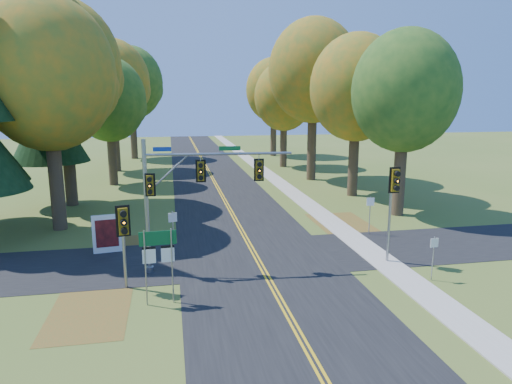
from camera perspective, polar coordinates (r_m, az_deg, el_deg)
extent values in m
plane|color=#466022|center=(22.26, 0.92, -9.74)|extent=(160.00, 160.00, 0.00)
cube|color=black|center=(22.25, 0.92, -9.72)|extent=(8.00, 160.00, 0.02)
cube|color=black|center=(24.09, -0.05, -8.02)|extent=(60.00, 6.00, 0.02)
cube|color=gold|center=(22.23, 0.66, -9.70)|extent=(0.10, 160.00, 0.01)
cube|color=gold|center=(22.27, 1.17, -9.66)|extent=(0.10, 160.00, 0.01)
cube|color=#9E998E|center=(24.19, 15.61, -8.33)|extent=(1.60, 160.00, 0.06)
cube|color=brown|center=(25.72, -15.41, -7.17)|extent=(4.00, 6.00, 0.00)
cube|color=brown|center=(29.63, 11.55, -4.48)|extent=(3.50, 8.00, 0.00)
cube|color=brown|center=(19.38, -20.08, -13.84)|extent=(3.00, 5.00, 0.00)
cylinder|color=#38281C|center=(30.78, -23.73, 1.79)|extent=(0.86, 0.86, 6.75)
ellipsoid|color=#B66F18|center=(30.45, -24.70, 13.31)|extent=(8.00, 8.00, 9.20)
sphere|color=#B66F18|center=(31.27, -21.15, 12.05)|extent=(4.80, 4.80, 4.80)
sphere|color=#B66F18|center=(30.08, -27.88, 14.60)|extent=(4.40, 4.40, 4.40)
cylinder|color=#38281C|center=(33.36, 17.52, 2.35)|extent=(0.83, 0.83, 6.08)
ellipsoid|color=#4C6D22|center=(32.97, 18.12, 11.92)|extent=(7.20, 7.20, 8.28)
sphere|color=#4C6D22|center=(34.61, 19.31, 10.61)|extent=(4.32, 4.32, 4.32)
sphere|color=#4C6D22|center=(31.77, 16.79, 13.33)|extent=(3.96, 3.96, 3.96)
cylinder|color=#38281C|center=(37.54, -22.38, 4.03)|extent=(0.89, 0.89, 7.42)
ellipsoid|color=#B66F18|center=(37.35, -23.19, 14.30)|extent=(8.60, 8.60, 9.89)
sphere|color=#B66F18|center=(38.27, -20.10, 13.14)|extent=(5.16, 5.16, 5.16)
sphere|color=#B66F18|center=(36.92, -25.96, 15.46)|extent=(4.73, 4.73, 4.73)
cylinder|color=#38281C|center=(39.16, 12.09, 4.10)|extent=(0.84, 0.84, 6.30)
ellipsoid|color=#B66F18|center=(38.86, 12.46, 12.62)|extent=(7.60, 7.60, 8.74)
sphere|color=#B66F18|center=(40.50, 13.79, 11.44)|extent=(4.56, 4.56, 4.56)
sphere|color=#B66F18|center=(37.68, 11.06, 13.88)|extent=(4.18, 4.18, 4.18)
cylinder|color=#38281C|center=(45.33, -17.53, 4.39)|extent=(0.81, 0.81, 5.62)
ellipsoid|color=#4C6D22|center=(45.02, -17.94, 10.95)|extent=(6.80, 6.80, 7.82)
sphere|color=#4C6D22|center=(45.90, -16.02, 10.22)|extent=(4.08, 4.08, 4.08)
sphere|color=#4C6D22|center=(44.51, -19.66, 11.72)|extent=(3.74, 3.74, 3.74)
cylinder|color=#38281C|center=(46.27, 6.99, 6.24)|extent=(0.90, 0.90, 7.65)
ellipsoid|color=#B66F18|center=(46.15, 7.20, 14.80)|extent=(8.80, 8.80, 10.12)
sphere|color=#B66F18|center=(47.91, 8.74, 13.59)|extent=(5.28, 5.28, 5.28)
sphere|color=#B66F18|center=(44.92, 5.64, 16.05)|extent=(4.84, 4.84, 4.84)
cylinder|color=#38281C|center=(53.93, -17.17, 6.21)|extent=(0.87, 0.87, 6.98)
ellipsoid|color=#B66F18|center=(53.76, -17.58, 12.96)|extent=(8.20, 8.20, 9.43)
sphere|color=#B66F18|center=(54.81, -15.64, 12.18)|extent=(4.92, 4.92, 4.92)
sphere|color=#B66F18|center=(53.16, -19.32, 13.76)|extent=(4.51, 4.51, 4.51)
cylinder|color=#38281C|center=(55.00, 3.45, 6.21)|extent=(0.82, 0.82, 5.85)
ellipsoid|color=#B66F18|center=(54.76, 3.52, 11.82)|extent=(7.00, 7.00, 8.05)
sphere|color=#B66F18|center=(56.13, 4.66, 11.08)|extent=(4.20, 4.20, 4.20)
sphere|color=#B66F18|center=(53.80, 2.42, 12.58)|extent=(3.85, 3.85, 3.85)
cylinder|color=#38281C|center=(64.63, -15.07, 7.24)|extent=(0.88, 0.88, 7.20)
ellipsoid|color=#4C6D22|center=(64.51, -15.38, 13.04)|extent=(8.40, 8.40, 9.66)
sphere|color=#4C6D22|center=(65.64, -13.76, 12.35)|extent=(5.04, 5.04, 5.04)
sphere|color=#4C6D22|center=(63.83, -16.84, 13.73)|extent=(4.62, 4.62, 4.62)
cylinder|color=#38281C|center=(65.62, 2.19, 7.39)|extent=(0.85, 0.85, 6.53)
ellipsoid|color=#B66F18|center=(65.45, 2.23, 12.63)|extent=(7.80, 7.80, 8.97)
sphere|color=#B66F18|center=(66.94, 3.33, 11.93)|extent=(4.68, 4.68, 4.68)
sphere|color=#B66F18|center=(64.42, 1.18, 13.35)|extent=(4.29, 4.29, 4.29)
cylinder|color=#38281C|center=(37.89, -23.98, 0.90)|extent=(0.50, 0.50, 3.42)
cone|color=black|center=(37.40, -24.54, 7.59)|extent=(5.60, 5.60, 5.45)
cone|color=black|center=(37.40, -25.05, 13.54)|extent=(4.57, 4.57, 5.45)
cone|color=black|center=(37.80, -25.59, 19.42)|extent=(3.55, 3.55, 5.45)
cylinder|color=gray|center=(21.68, -13.51, -1.89)|extent=(0.20, 0.20, 6.32)
cylinder|color=gray|center=(22.57, -13.14, -9.38)|extent=(0.40, 0.40, 0.27)
cylinder|color=gray|center=(21.12, -4.64, 4.76)|extent=(6.77, 0.57, 0.13)
cylinder|color=gray|center=(21.29, -11.05, 2.18)|extent=(2.04, 0.21, 1.87)
cylinder|color=gray|center=(21.13, -6.96, 4.27)|extent=(0.04, 0.04, 0.33)
cube|color=#72590C|center=(21.21, -6.92, 2.63)|extent=(0.32, 0.29, 0.90)
cube|color=black|center=(21.21, -6.92, 2.63)|extent=(0.47, 0.06, 1.07)
sphere|color=orange|center=(21.01, -6.92, 2.54)|extent=(0.16, 0.16, 0.16)
cylinder|color=black|center=(20.96, -6.94, 3.32)|extent=(0.23, 0.16, 0.22)
cylinder|color=black|center=(21.01, -6.92, 2.54)|extent=(0.23, 0.16, 0.22)
cylinder|color=black|center=(21.06, -6.90, 1.76)|extent=(0.23, 0.16, 0.22)
cylinder|color=gray|center=(21.30, 0.37, 4.42)|extent=(0.04, 0.04, 0.33)
cube|color=#72590C|center=(21.39, 0.37, 2.79)|extent=(0.32, 0.29, 0.90)
cube|color=black|center=(21.39, 0.37, 2.79)|extent=(0.47, 0.06, 1.07)
sphere|color=orange|center=(21.18, 0.44, 2.70)|extent=(0.16, 0.16, 0.16)
cylinder|color=black|center=(21.14, 0.44, 3.47)|extent=(0.23, 0.16, 0.22)
cylinder|color=black|center=(21.18, 0.44, 2.70)|extent=(0.23, 0.16, 0.22)
cylinder|color=black|center=(21.23, 0.44, 1.93)|extent=(0.23, 0.16, 0.22)
cube|color=#72590C|center=(21.30, -13.08, 0.87)|extent=(0.32, 0.29, 0.90)
cube|color=black|center=(21.30, -13.08, 0.87)|extent=(0.47, 0.06, 1.07)
sphere|color=orange|center=(21.10, -13.14, 0.76)|extent=(0.16, 0.16, 0.16)
cylinder|color=black|center=(21.05, -13.18, 1.54)|extent=(0.23, 0.16, 0.22)
cylinder|color=black|center=(21.10, -13.14, 0.76)|extent=(0.23, 0.16, 0.22)
cylinder|color=black|center=(21.15, -13.10, 0.00)|extent=(0.23, 0.16, 0.22)
cube|color=navy|center=(21.15, -11.66, 5.26)|extent=(0.81, 0.09, 0.20)
cube|color=#0C5926|center=(21.12, -3.29, 5.47)|extent=(0.99, 0.10, 0.20)
cylinder|color=gray|center=(23.58, 16.36, -2.89)|extent=(0.13, 0.13, 4.78)
cube|color=#72590C|center=(22.99, 16.90, 1.43)|extent=(0.38, 0.34, 1.09)
cube|color=black|center=(22.99, 16.90, 1.43)|extent=(0.57, 0.05, 1.28)
sphere|color=orange|center=(22.78, 17.20, 1.32)|extent=(0.20, 0.20, 0.20)
cylinder|color=black|center=(22.72, 17.26, 2.19)|extent=(0.27, 0.18, 0.26)
cylinder|color=black|center=(22.78, 17.20, 1.32)|extent=(0.27, 0.18, 0.26)
cylinder|color=black|center=(22.84, 17.15, 0.47)|extent=(0.27, 0.18, 0.26)
cylinder|color=gray|center=(20.49, -16.18, -6.71)|extent=(0.14, 0.14, 3.65)
cube|color=#72590C|center=(19.90, -16.29, -3.48)|extent=(0.45, 0.42, 1.14)
cube|color=black|center=(19.90, -16.29, -3.48)|extent=(0.59, 0.16, 1.35)
sphere|color=orange|center=(19.65, -16.20, -3.67)|extent=(0.21, 0.21, 0.21)
cylinder|color=black|center=(19.56, -16.26, -2.64)|extent=(0.31, 0.24, 0.27)
cylinder|color=black|center=(19.65, -16.20, -3.67)|extent=(0.31, 0.24, 0.27)
cylinder|color=black|center=(19.74, -16.14, -4.70)|extent=(0.31, 0.24, 0.27)
cylinder|color=gray|center=(18.68, -13.63, -9.26)|extent=(0.06, 0.06, 3.11)
cylinder|color=gray|center=(18.71, -10.42, -9.09)|extent=(0.06, 0.06, 3.11)
cube|color=#0B4F24|center=(18.34, -12.19, -5.66)|extent=(1.45, 0.13, 0.57)
cube|color=silver|center=(18.34, -12.19, -5.66)|extent=(1.24, 0.08, 0.08)
cube|color=silver|center=(18.55, -13.22, -7.86)|extent=(0.52, 0.07, 0.57)
cube|color=black|center=(18.45, -13.27, -6.85)|extent=(0.52, 0.04, 0.10)
cube|color=silver|center=(18.57, -10.97, -7.74)|extent=(0.52, 0.07, 0.57)
cube|color=black|center=(18.46, -11.01, -6.73)|extent=(0.52, 0.04, 0.10)
cube|color=white|center=(25.62, -18.12, -4.99)|extent=(1.51, 0.40, 2.07)
cube|color=maroon|center=(25.49, -18.13, -4.94)|extent=(1.14, 0.17, 1.49)
cube|color=white|center=(25.88, -19.28, -6.90)|extent=(0.10, 0.10, 0.34)
cube|color=white|center=(25.87, -16.72, -6.74)|extent=(0.10, 0.10, 0.34)
cylinder|color=gray|center=(28.37, 14.02, -2.87)|extent=(0.05, 0.05, 2.36)
cube|color=white|center=(28.15, 14.12, -1.19)|extent=(0.45, 0.11, 0.48)
cylinder|color=gray|center=(22.22, 21.23, -7.77)|extent=(0.05, 0.05, 2.06)
cube|color=silver|center=(21.97, 21.41, -5.94)|extent=(0.39, 0.06, 0.42)
cylinder|color=gray|center=(24.29, -10.31, -5.11)|extent=(0.05, 0.05, 2.38)
cube|color=silver|center=(24.04, -10.37, -3.15)|extent=(0.44, 0.16, 0.49)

